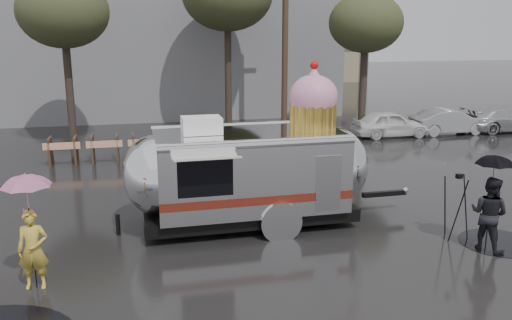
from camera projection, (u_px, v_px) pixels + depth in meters
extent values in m
plane|color=black|center=(340.00, 255.00, 12.12)|extent=(120.00, 120.00, 0.00)
cylinder|color=black|center=(310.00, 183.00, 17.65)|extent=(2.34, 2.34, 0.01)
cylinder|color=black|center=(498.00, 242.00, 12.83)|extent=(1.80, 1.80, 0.01)
cylinder|color=black|center=(289.00, 213.00, 14.85)|extent=(2.63, 2.63, 0.01)
cylinder|color=#473323|center=(285.00, 36.00, 24.81)|extent=(0.28, 0.28, 9.00)
cylinder|color=#382D26|center=(68.00, 77.00, 22.27)|extent=(0.32, 0.32, 5.85)
ellipsoid|color=#2F361C|center=(63.00, 12.00, 21.64)|extent=(3.64, 3.64, 2.86)
cylinder|color=#382D26|center=(228.00, 60.00, 25.51)|extent=(0.32, 0.32, 6.75)
cylinder|color=#382D26|center=(363.00, 76.00, 25.03)|extent=(0.32, 0.32, 5.40)
ellipsoid|color=#2F361C|center=(366.00, 23.00, 24.45)|extent=(3.36, 3.36, 2.64)
cube|color=#473323|center=(50.00, 151.00, 19.92)|extent=(0.08, 0.80, 1.00)
cube|color=#473323|center=(76.00, 150.00, 20.10)|extent=(0.08, 0.80, 1.00)
cube|color=#E5590C|center=(61.00, 146.00, 19.59)|extent=(1.30, 0.04, 0.25)
cube|color=#473323|center=(93.00, 149.00, 20.23)|extent=(0.08, 0.80, 1.00)
cube|color=#473323|center=(118.00, 148.00, 20.42)|extent=(0.08, 0.80, 1.00)
cube|color=#E5590C|center=(104.00, 144.00, 19.90)|extent=(1.30, 0.04, 0.25)
cube|color=#473323|center=(134.00, 147.00, 20.54)|extent=(0.08, 0.80, 1.00)
cube|color=#473323|center=(158.00, 146.00, 20.73)|extent=(0.08, 0.80, 1.00)
cube|color=#E5590C|center=(146.00, 142.00, 20.21)|extent=(1.30, 0.04, 0.25)
imported|color=silver|center=(390.00, 122.00, 24.78)|extent=(4.00, 1.80, 1.40)
imported|color=#B2B2B7|center=(449.00, 119.00, 25.40)|extent=(4.00, 1.80, 1.40)
imported|color=#B2B2B7|center=(506.00, 117.00, 26.02)|extent=(4.20, 1.80, 1.44)
cube|color=silver|center=(248.00, 169.00, 13.71)|extent=(4.71, 2.53, 1.91)
ellipsoid|color=silver|center=(335.00, 163.00, 14.24)|extent=(1.64, 2.47, 1.91)
ellipsoid|color=silver|center=(155.00, 174.00, 13.18)|extent=(1.64, 2.47, 1.91)
cube|color=black|center=(248.00, 210.00, 13.98)|extent=(5.34, 2.22, 0.32)
cylinder|color=black|center=(280.00, 223.00, 13.07)|extent=(0.75, 0.25, 0.74)
cylinder|color=black|center=(258.00, 196.00, 15.13)|extent=(0.75, 0.25, 0.74)
cylinder|color=silver|center=(281.00, 223.00, 12.92)|extent=(1.02, 0.13, 1.02)
cube|color=black|center=(384.00, 194.00, 14.81)|extent=(1.27, 0.15, 0.13)
sphere|color=silver|center=(405.00, 190.00, 14.94)|extent=(0.17, 0.17, 0.17)
cylinder|color=black|center=(118.00, 225.00, 13.26)|extent=(0.11, 0.11, 0.53)
cube|color=#571A11|center=(260.00, 201.00, 12.68)|extent=(4.66, 0.12, 0.21)
cube|color=#571A11|center=(239.00, 174.00, 14.97)|extent=(4.66, 0.12, 0.21)
cube|color=black|center=(205.00, 179.00, 12.23)|extent=(1.27, 0.06, 0.85)
cube|color=#B8B5AC|center=(207.00, 159.00, 11.86)|extent=(1.49, 0.56, 0.15)
cube|color=silver|center=(328.00, 183.00, 12.98)|extent=(0.64, 0.04, 1.38)
cube|color=white|center=(201.00, 125.00, 13.16)|extent=(0.97, 0.71, 0.40)
cylinder|color=gold|center=(313.00, 116.00, 13.79)|extent=(1.12, 1.12, 0.64)
ellipsoid|color=pink|center=(313.00, 96.00, 13.66)|extent=(1.25, 1.25, 1.10)
cone|color=pink|center=(314.00, 75.00, 13.53)|extent=(0.54, 0.54, 0.42)
sphere|color=red|center=(314.00, 65.00, 13.47)|extent=(0.22, 0.22, 0.21)
imported|color=gold|center=(33.00, 250.00, 10.46)|extent=(0.59, 0.41, 1.60)
imported|color=#FCA1CF|center=(27.00, 193.00, 10.19)|extent=(1.15, 1.15, 0.79)
cylinder|color=black|center=(33.00, 248.00, 10.46)|extent=(0.02, 0.02, 1.65)
imported|color=black|center=(489.00, 214.00, 12.23)|extent=(0.85, 0.95, 1.74)
imported|color=black|center=(494.00, 170.00, 11.98)|extent=(1.04, 1.04, 0.71)
cylinder|color=black|center=(489.00, 216.00, 12.24)|extent=(0.02, 0.02, 1.65)
cylinder|color=black|center=(466.00, 207.00, 13.04)|extent=(0.07, 0.36, 1.55)
cylinder|color=black|center=(445.00, 205.00, 13.12)|extent=(0.29, 0.23, 1.55)
cylinder|color=black|center=(458.00, 212.00, 12.69)|extent=(0.33, 0.16, 1.55)
cube|color=black|center=(459.00, 176.00, 12.76)|extent=(0.14, 0.12, 0.11)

